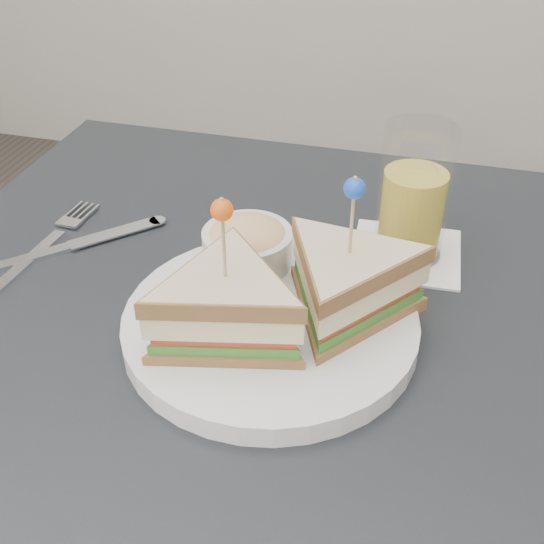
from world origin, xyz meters
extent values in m
cube|color=black|center=(0.00, 0.00, 0.73)|extent=(0.80, 0.80, 0.03)
cylinder|color=black|center=(-0.35, 0.35, 0.36)|extent=(0.04, 0.04, 0.72)
cylinder|color=black|center=(0.35, 0.35, 0.36)|extent=(0.04, 0.04, 0.72)
cylinder|color=silver|center=(0.02, -0.02, 0.76)|extent=(0.35, 0.35, 0.02)
cylinder|color=silver|center=(0.02, -0.02, 0.77)|extent=(0.35, 0.35, 0.01)
cylinder|color=tan|center=(-0.01, -0.06, 0.87)|extent=(0.00, 0.00, 0.09)
sphere|color=#DE500E|center=(-0.01, -0.06, 0.91)|extent=(0.02, 0.02, 0.02)
cylinder|color=tan|center=(0.08, 0.00, 0.87)|extent=(0.00, 0.00, 0.09)
sphere|color=#1744AF|center=(0.08, 0.00, 0.91)|extent=(0.02, 0.02, 0.02)
cylinder|color=silver|center=(-0.03, 0.06, 0.79)|extent=(0.12, 0.12, 0.04)
ellipsoid|color=#E0B772|center=(-0.03, 0.06, 0.80)|extent=(0.10, 0.10, 0.04)
cube|color=white|center=(-0.27, 0.03, 0.75)|extent=(0.02, 0.13, 0.00)
cube|color=white|center=(-0.27, 0.11, 0.75)|extent=(0.03, 0.02, 0.00)
cube|color=silver|center=(-0.27, 0.03, 0.75)|extent=(0.07, 0.07, 0.01)
cube|color=silver|center=(-0.21, 0.10, 0.75)|extent=(0.09, 0.09, 0.00)
cylinder|color=silver|center=(-0.17, 0.14, 0.75)|extent=(0.03, 0.03, 0.00)
cube|color=white|center=(0.13, 0.15, 0.75)|extent=(0.12, 0.12, 0.00)
cylinder|color=gold|center=(0.13, 0.15, 0.80)|extent=(0.07, 0.07, 0.09)
cylinder|color=white|center=(0.13, 0.15, 0.83)|extent=(0.08, 0.08, 0.15)
cube|color=white|center=(0.14, 0.16, 0.85)|extent=(0.02, 0.02, 0.02)
cube|color=white|center=(0.12, 0.14, 0.84)|extent=(0.02, 0.02, 0.02)
camera|label=1|loc=(0.15, -0.50, 1.18)|focal=45.00mm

